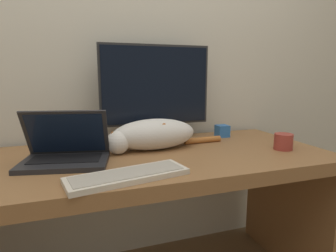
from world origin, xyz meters
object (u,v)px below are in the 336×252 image
laptop (66,153)px  external_keyboard (128,176)px  coffee_mug (283,142)px  monitor (156,92)px  cat (152,134)px

laptop → external_keyboard: size_ratio=0.85×
coffee_mug → external_keyboard: bearing=-169.5°
monitor → cat: size_ratio=0.97×
laptop → external_keyboard: bearing=-38.9°
monitor → external_keyboard: size_ratio=1.35×
monitor → cat: (-0.07, -0.18, -0.19)m
monitor → external_keyboard: monitor is taller
monitor → laptop: size_ratio=1.59×
monitor → laptop: (-0.47, -0.27, -0.23)m
laptop → coffee_mug: size_ratio=4.27×
laptop → external_keyboard: (0.21, -0.26, -0.03)m
cat → external_keyboard: bearing=-120.3°
external_keyboard → coffee_mug: bearing=-0.4°
coffee_mug → laptop: bearing=173.8°
monitor → cat: bearing=-112.1°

